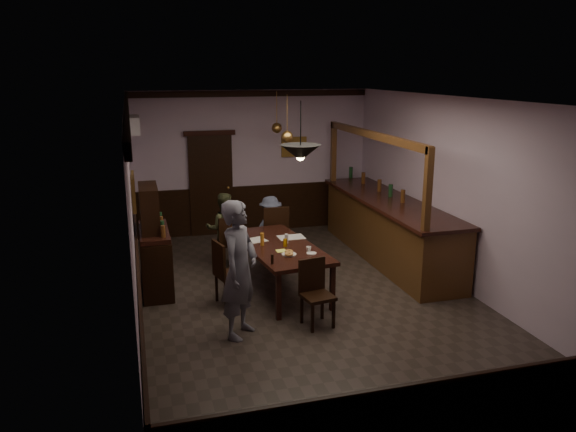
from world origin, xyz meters
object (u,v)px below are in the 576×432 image
object	(u,v)px
soda_can	(285,243)
person_seated_left	(223,229)
person_standing	(239,269)
dining_table	(279,249)
pendant_brass_mid	(287,137)
chair_far_left	(228,240)
person_seated_right	(271,227)
coffee_cup	(309,249)
pendant_brass_far	(277,128)
chair_side	(226,270)
chair_far_right	(275,231)
pendant_iron	(300,153)
chair_near	(315,289)
bar_counter	(388,227)
sideboard	(154,249)

from	to	relation	value
soda_can	person_seated_left	bearing A→B (deg)	114.08
person_seated_left	person_standing	bearing A→B (deg)	90.98
dining_table	pendant_brass_mid	bearing A→B (deg)	68.12
chair_far_left	person_seated_left	bearing A→B (deg)	-92.04
person_seated_right	coffee_cup	distance (m)	2.08
pendant_brass_far	chair_side	bearing A→B (deg)	-118.11
chair_far_right	soda_can	world-z (taller)	chair_far_right
dining_table	soda_can	bearing A→B (deg)	-54.91
chair_side	pendant_iron	distance (m)	2.08
person_seated_left	coffee_cup	xyz separation A→B (m)	(0.97, -1.95, 0.15)
chair_near	chair_side	distance (m)	1.45
chair_near	bar_counter	size ratio (longest dim) A/B	0.22
coffee_cup	soda_can	xyz separation A→B (m)	(-0.26, 0.37, 0.01)
person_seated_left	pendant_brass_far	distance (m)	2.32
chair_near	pendant_brass_mid	size ratio (longest dim) A/B	1.13
chair_far_right	bar_counter	bearing A→B (deg)	174.64
pendant_brass_mid	sideboard	bearing A→B (deg)	-166.99
chair_side	person_seated_right	xyz separation A→B (m)	(1.15, 1.92, 0.05)
chair_far_right	person_seated_right	xyz separation A→B (m)	(-0.02, 0.28, 0.01)
chair_near	person_seated_right	bearing A→B (deg)	78.71
bar_counter	pendant_brass_far	xyz separation A→B (m)	(-1.69, 1.59, 1.70)
person_seated_right	chair_far_right	bearing A→B (deg)	84.28
person_seated_right	bar_counter	bearing A→B (deg)	153.26
person_seated_right	soda_can	bearing A→B (deg)	74.57
coffee_cup	soda_can	size ratio (longest dim) A/B	0.67
chair_side	coffee_cup	bearing A→B (deg)	-111.23
chair_far_right	sideboard	world-z (taller)	sideboard
chair_near	person_standing	distance (m)	1.13
chair_near	sideboard	bearing A→B (deg)	128.57
chair_near	coffee_cup	world-z (taller)	chair_near
dining_table	person_seated_left	size ratio (longest dim) A/B	1.77
chair_near	dining_table	bearing A→B (deg)	87.53
person_standing	bar_counter	xyz separation A→B (m)	(3.21, 2.31, -0.32)
chair_side	sideboard	distance (m)	1.31
person_standing	pendant_brass_far	size ratio (longest dim) A/B	2.25
chair_far_left	chair_near	distance (m)	2.63
person_seated_right	bar_counter	size ratio (longest dim) A/B	0.28
person_seated_left	bar_counter	distance (m)	3.01
person_seated_left	pendant_brass_mid	bearing A→B (deg)	164.42
chair_near	coffee_cup	size ratio (longest dim) A/B	11.46
person_seated_left	coffee_cup	distance (m)	2.19
dining_table	chair_near	size ratio (longest dim) A/B	2.51
person_seated_right	pendant_iron	distance (m)	2.95
chair_side	bar_counter	xyz separation A→B (m)	(3.22, 1.26, 0.06)
chair_side	pendant_brass_far	xyz separation A→B (m)	(1.52, 2.85, 1.76)
chair_far_left	dining_table	bearing A→B (deg)	106.50
chair_side	person_standing	bearing A→B (deg)	166.06
chair_far_left	pendant_brass_far	world-z (taller)	pendant_brass_far
soda_can	bar_counter	distance (m)	2.49
coffee_cup	bar_counter	world-z (taller)	bar_counter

